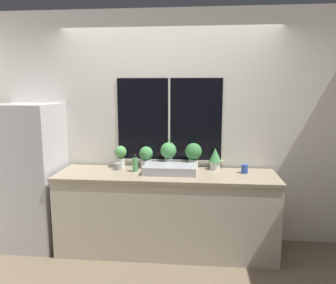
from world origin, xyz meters
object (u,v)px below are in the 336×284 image
potted_plant_left (146,156)px  potted_plant_center (168,152)px  potted_plant_right (193,153)px  potted_plant_far_right (215,157)px  soap_bottle (135,164)px  mug_grey (118,166)px  potted_plant_far_left (121,154)px  sink (170,169)px  refrigerator (30,175)px  mug_blue (245,169)px

potted_plant_left → potted_plant_center: (0.26, 0.00, 0.05)m
potted_plant_right → potted_plant_far_right: 0.25m
soap_bottle → mug_grey: size_ratio=2.32×
potted_plant_far_left → soap_bottle: bearing=-41.9°
sink → mug_grey: bearing=171.9°
potted_plant_right → sink: bearing=-140.0°
potted_plant_right → potted_plant_left: bearing=180.0°
refrigerator → mug_blue: bearing=1.5°
potted_plant_right → potted_plant_far_left: bearing=180.0°
refrigerator → potted_plant_far_right: bearing=5.4°
potted_plant_far_left → potted_plant_left: potted_plant_far_left is taller
refrigerator → potted_plant_left: (1.33, 0.20, 0.21)m
refrigerator → mug_grey: 1.02m
sink → potted_plant_left: bearing=144.7°
potted_plant_center → mug_grey: (-0.57, -0.12, -0.15)m
potted_plant_left → potted_plant_far_right: bearing=0.0°
potted_plant_left → mug_grey: bearing=-158.0°
sink → potted_plant_far_right: 0.55m
sink → potted_plant_left: size_ratio=2.27×
sink → potted_plant_right: (0.25, 0.21, 0.13)m
potted_plant_far_left → mug_blue: bearing=-5.6°
mug_grey → potted_plant_far_right: bearing=6.4°
potted_plant_center → potted_plant_far_right: (0.54, -0.00, -0.05)m
potted_plant_center → potted_plant_far_right: potted_plant_center is taller
potted_plant_far_left → sink: bearing=-19.4°
mug_blue → sink: bearing=-174.9°
potted_plant_center → mug_blue: 0.88m
refrigerator → potted_plant_left: bearing=8.6°
refrigerator → mug_blue: 2.44m
mug_grey → potted_plant_left: bearing=22.0°
sink → mug_blue: sink is taller
potted_plant_right → potted_plant_far_right: (0.25, 0.00, -0.04)m
sink → potted_plant_center: bearing=100.2°
sink → mug_grey: 0.61m
refrigerator → potted_plant_left: 1.36m
potted_plant_right → soap_bottle: 0.68m
sink → soap_bottle: sink is taller
sink → potted_plant_left: 0.38m
potted_plant_center → soap_bottle: size_ratio=1.54×
refrigerator → potted_plant_right: bearing=6.1°
sink → soap_bottle: bearing=176.4°
potted_plant_left → potted_plant_center: size_ratio=0.83×
potted_plant_left → mug_blue: potted_plant_left is taller
potted_plant_right → potted_plant_center: bearing=180.0°
refrigerator → mug_grey: bearing=4.3°
refrigerator → potted_plant_center: size_ratio=5.40×
sink → mug_blue: size_ratio=5.97×
potted_plant_far_left → mug_blue: size_ratio=2.65×
sink → potted_plant_far_left: size_ratio=2.25×
potted_plant_right → potted_plant_far_right: potted_plant_right is taller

